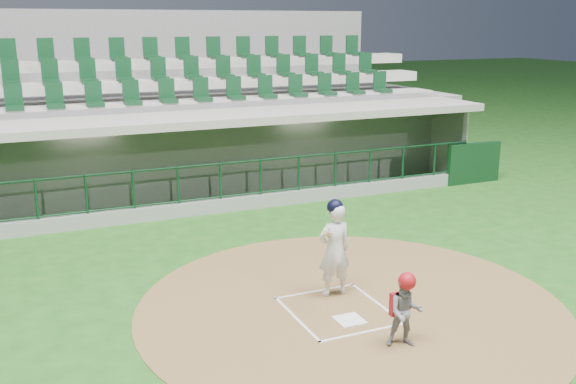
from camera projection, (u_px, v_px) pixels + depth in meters
ground at (329, 304)px, 10.86m from camera, size 120.00×120.00×0.00m
dirt_circle at (351, 306)px, 10.79m from camera, size 7.20×7.20×0.01m
home_plate at (349, 320)px, 10.23m from camera, size 0.43×0.43×0.02m
batter_box_chalk at (338, 310)px, 10.59m from camera, size 1.55×1.80×0.01m
dugout_structure at (204, 160)px, 17.61m from camera, size 16.40×3.70×3.00m
seating_deck at (172, 128)px, 20.15m from camera, size 17.00×6.72×5.15m
batter at (334, 248)px, 11.00m from camera, size 0.84×0.84×1.73m
catcher at (405, 310)px, 9.31m from camera, size 0.63×0.57×1.15m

